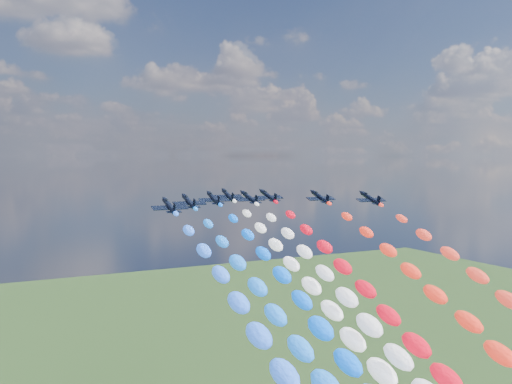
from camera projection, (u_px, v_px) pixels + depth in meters
jet_0 at (169, 206)px, 142.40m from camera, size 8.98×12.06×5.93m
jet_1 at (189, 202)px, 155.42m from camera, size 8.87×11.98×5.93m
trail_1 at (312, 383)px, 103.40m from camera, size 5.45×116.70×57.50m
jet_2 at (214, 198)px, 167.51m from camera, size 9.20×12.22×5.93m
trail_2 at (335, 359)px, 115.49m from camera, size 5.45×116.70×57.50m
jet_3 at (249, 198)px, 170.00m from camera, size 9.16×12.19×5.93m
trail_3 at (384, 355)px, 117.99m from camera, size 5.45×116.70×57.50m
jet_4 at (228, 195)px, 181.43m from camera, size 9.44×12.39×5.93m
trail_4 at (342, 337)px, 129.41m from camera, size 5.45×116.70×57.50m
jet_5 at (268, 196)px, 177.73m from camera, size 9.14×12.18×5.93m
trail_5 at (402, 342)px, 125.72m from camera, size 5.45×116.70×57.50m
jet_6 at (320, 197)px, 172.53m from camera, size 8.93×12.03×5.93m
trail_6 at (482, 350)px, 120.52m from camera, size 5.45×116.70×57.50m
jet_7 at (370, 198)px, 167.30m from camera, size 9.30×12.29×5.93m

